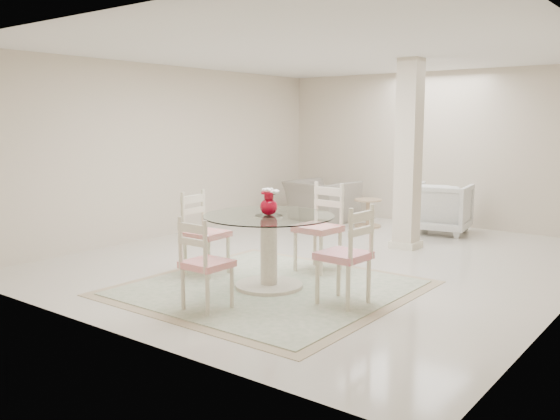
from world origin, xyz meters
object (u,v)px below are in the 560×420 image
Objects in this scene: red_vase at (269,202)px; dining_chair_south at (202,257)px; side_table at (368,214)px; dining_chair_west at (202,227)px; column at (409,155)px; dining_chair_east at (350,248)px; dining_chair_north at (322,221)px; recliner_taupe at (322,201)px; dining_table at (269,251)px; armchair_white at (441,208)px.

dining_chair_south is (-0.01, -1.02, -0.42)m from red_vase.
dining_chair_south is 2.07× the size of side_table.
red_vase is 0.27× the size of dining_chair_west.
column is 3.10m from dining_chair_east.
dining_chair_north is at bearing -97.25° from column.
red_vase is at bearing 125.41° from recliner_taupe.
dining_table is 1.05m from dining_chair_north.
dining_chair_south reaches higher than dining_table.
side_table is (-1.05, 3.05, -0.40)m from dining_chair_north.
armchair_white is (2.23, 0.18, 0.04)m from recliner_taupe.
column is 9.18× the size of red_vase.
side_table is (-1.23, -0.25, -0.19)m from armchair_white.
side_table is (-1.04, 4.08, -0.19)m from dining_table.
dining_chair_north is 3.31m from armchair_white.
armchair_white reaches higher than side_table.
armchair_white reaches higher than recliner_taupe.
dining_table is at bearing -94.89° from column.
column reaches higher than dining_table.
dining_table is at bearing 78.49° from armchair_white.
dining_chair_west is (-1.02, -0.00, -0.38)m from red_vase.
armchair_white is (-0.06, 1.43, -0.94)m from column.
dining_table is 4.62m from recliner_taupe.
dining_chair_north is 1.46m from dining_chair_west.
column is 2.65× the size of dining_chair_south.
dining_chair_east is at bearing -134.79° from dining_chair_south.
dining_chair_north is at bearing 132.53° from recliner_taupe.
side_table is (-1.04, 4.07, -0.73)m from red_vase.
red_vase reaches higher than armchair_white.
dining_chair_north is 2.41× the size of side_table.
dining_chair_east is 1.10× the size of dining_chair_south.
red_vase is at bearing -89.54° from dining_chair_south.
side_table is (-1.03, 5.09, -0.31)m from dining_chair_south.
recliner_taupe is 2.32× the size of side_table.
dining_chair_east is 0.98× the size of recliner_taupe.
dining_table is at bearing -95.71° from red_vase.
column reaches higher than side_table.
dining_chair_south is at bearing -86.90° from dining_chair_north.
recliner_taupe is at bearing 176.10° from side_table.
dining_chair_north is at bearing 89.44° from dining_table.
dining_table is 1.24× the size of recliner_taupe.
dining_chair_east reaches higher than dining_table.
dining_chair_north is 1.30× the size of armchair_white.
dining_chair_north is 1.04× the size of recliner_taupe.
column is 5.50× the size of side_table.
red_vase is at bearing -75.66° from side_table.
dining_table is 1.39× the size of dining_chair_south.
column is 2.28× the size of dining_chair_north.
dining_chair_east is 1.23× the size of armchair_white.
recliner_taupe is at bearing 9.86° from dining_chair_west.
dining_table reaches higher than side_table.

